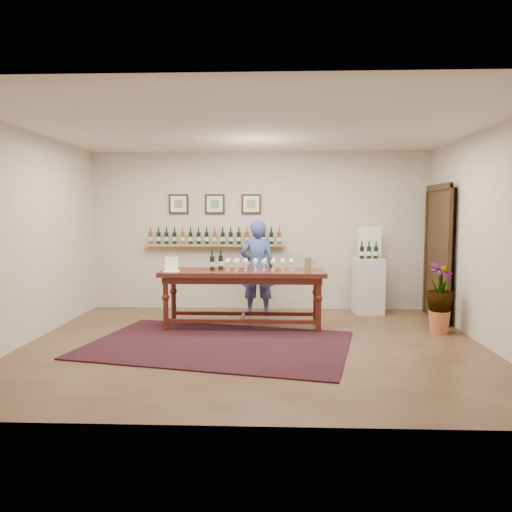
{
  "coord_description": "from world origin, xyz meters",
  "views": [
    {
      "loc": [
        0.29,
        -6.4,
        1.73
      ],
      "look_at": [
        0.0,
        0.8,
        1.1
      ],
      "focal_mm": 35.0,
      "sensor_mm": 36.0,
      "label": 1
    }
  ],
  "objects_px": {
    "display_pedestal": "(368,286)",
    "person": "(257,268)",
    "potted_plant": "(440,298)",
    "tasting_table": "(243,279)"
  },
  "relations": [
    {
      "from": "tasting_table",
      "to": "display_pedestal",
      "type": "xyz_separation_m",
      "value": [
        2.08,
        1.17,
        -0.26
      ]
    },
    {
      "from": "display_pedestal",
      "to": "person",
      "type": "bearing_deg",
      "value": -172.5
    },
    {
      "from": "potted_plant",
      "to": "person",
      "type": "distance_m",
      "value": 2.91
    },
    {
      "from": "tasting_table",
      "to": "potted_plant",
      "type": "height_order",
      "value": "potted_plant"
    },
    {
      "from": "tasting_table",
      "to": "person",
      "type": "distance_m",
      "value": 0.94
    },
    {
      "from": "tasting_table",
      "to": "person",
      "type": "bearing_deg",
      "value": 78.83
    },
    {
      "from": "display_pedestal",
      "to": "person",
      "type": "height_order",
      "value": "person"
    },
    {
      "from": "tasting_table",
      "to": "display_pedestal",
      "type": "relative_size",
      "value": 2.58
    },
    {
      "from": "potted_plant",
      "to": "person",
      "type": "bearing_deg",
      "value": 156.36
    },
    {
      "from": "display_pedestal",
      "to": "potted_plant",
      "type": "height_order",
      "value": "display_pedestal"
    }
  ]
}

